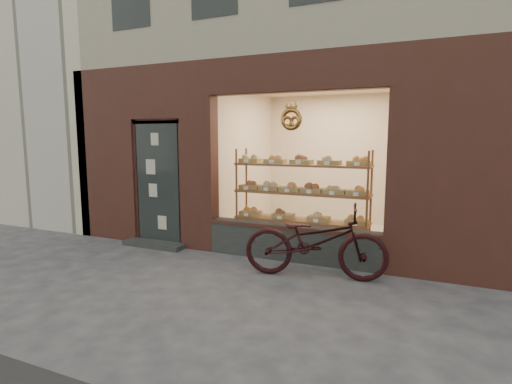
% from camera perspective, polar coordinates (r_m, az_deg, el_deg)
% --- Properties ---
extents(ground, '(90.00, 90.00, 0.00)m').
position_cam_1_polar(ground, '(4.69, -9.08, -16.07)').
color(ground, '#39383C').
extents(neighbor_left, '(12.00, 7.00, 9.00)m').
position_cam_1_polar(neighbor_left, '(15.24, -29.90, 16.69)').
color(neighbor_left, beige).
rests_on(neighbor_left, ground).
extents(display_shelf, '(2.20, 0.45, 1.70)m').
position_cam_1_polar(display_shelf, '(6.50, 6.45, -1.08)').
color(display_shelf, brown).
rests_on(display_shelf, ground).
extents(bicycle, '(2.01, 1.00, 1.01)m').
position_cam_1_polar(bicycle, '(5.47, 8.43, -6.96)').
color(bicycle, black).
rests_on(bicycle, ground).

